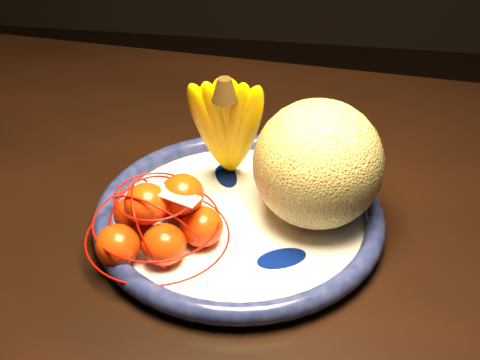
# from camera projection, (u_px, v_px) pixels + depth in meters

# --- Properties ---
(dining_table) EXTENTS (1.60, 1.05, 0.76)m
(dining_table) POSITION_uv_depth(u_px,v_px,m) (302.00, 248.00, 1.00)
(dining_table) COLOR black
(dining_table) RESTS_ON ground
(fruit_bowl) EXTENTS (0.40, 0.40, 0.03)m
(fruit_bowl) POSITION_uv_depth(u_px,v_px,m) (239.00, 217.00, 0.91)
(fruit_bowl) COLOR white
(fruit_bowl) RESTS_ON dining_table
(cantaloupe) EXTENTS (0.17, 0.17, 0.17)m
(cantaloupe) POSITION_uv_depth(u_px,v_px,m) (318.00, 164.00, 0.86)
(cantaloupe) COLOR olive
(cantaloupe) RESTS_ON fruit_bowl
(banana_bunch) EXTENTS (0.14, 0.13, 0.21)m
(banana_bunch) POSITION_uv_depth(u_px,v_px,m) (228.00, 124.00, 0.91)
(banana_bunch) COLOR #DDC700
(banana_bunch) RESTS_ON fruit_bowl
(mandarin_bag) EXTENTS (0.24, 0.24, 0.12)m
(mandarin_bag) POSITION_uv_depth(u_px,v_px,m) (160.00, 220.00, 0.85)
(mandarin_bag) COLOR #F52A00
(mandarin_bag) RESTS_ON fruit_bowl
(price_tag) EXTENTS (0.08, 0.05, 0.01)m
(price_tag) POSITION_uv_depth(u_px,v_px,m) (171.00, 194.00, 0.82)
(price_tag) COLOR white
(price_tag) RESTS_ON mandarin_bag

